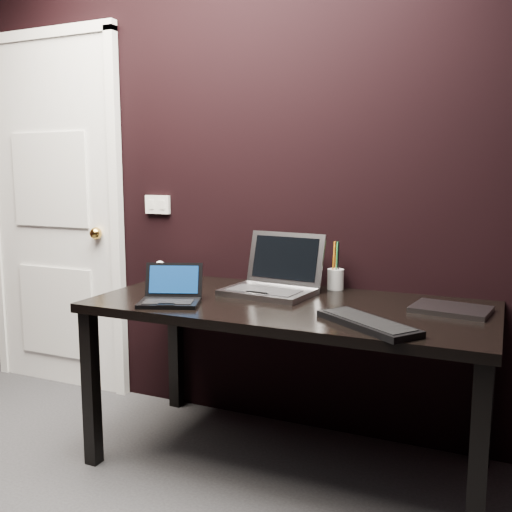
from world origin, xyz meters
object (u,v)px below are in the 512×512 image
at_px(door, 54,214).
at_px(pen_cup, 336,278).
at_px(desk, 289,320).
at_px(netbook, 171,296).
at_px(mobile_phone, 170,278).
at_px(closed_laptop, 451,309).
at_px(desk_phone, 172,273).
at_px(ext_keyboard, 368,323).
at_px(silver_laptop, 273,282).

xyz_separation_m(door, pen_cup, (1.75, -0.03, -0.25)).
xyz_separation_m(door, desk, (1.65, -0.38, -0.38)).
height_order(netbook, pen_cup, pen_cup).
distance_m(desk, netbook, 0.52).
bearing_deg(door, mobile_phone, -15.43).
bearing_deg(desk, pen_cup, 73.50).
bearing_deg(netbook, desk, 25.72).
bearing_deg(closed_laptop, mobile_phone, -179.72).
bearing_deg(desk_phone, door, 170.38).
height_order(ext_keyboard, pen_cup, pen_cup).
bearing_deg(silver_laptop, door, 171.42).
distance_m(silver_laptop, desk_phone, 0.60).
distance_m(door, closed_laptop, 2.34).
height_order(door, ext_keyboard, door).
relative_size(mobile_phone, pen_cup, 0.46).
xyz_separation_m(netbook, ext_keyboard, (0.86, -0.03, -0.02)).
bearing_deg(ext_keyboard, netbook, 178.24).
height_order(ext_keyboard, mobile_phone, mobile_phone).
distance_m(closed_laptop, desk_phone, 1.39).
bearing_deg(pen_cup, ext_keyboard, -63.86).
bearing_deg(desk, closed_laptop, 9.63).
distance_m(door, desk_phone, 0.97).
xyz_separation_m(closed_laptop, pen_cup, (-0.55, 0.24, 0.04)).
height_order(door, desk_phone, door).
bearing_deg(desk_phone, silver_laptop, -6.97).
relative_size(ext_keyboard, pen_cup, 1.86).
bearing_deg(door, desk_phone, -9.62).
xyz_separation_m(netbook, closed_laptop, (1.11, 0.33, -0.02)).
bearing_deg(closed_laptop, desk_phone, 175.50).
bearing_deg(desk_phone, pen_cup, 8.89).
xyz_separation_m(desk_phone, pen_cup, (0.83, 0.13, 0.02)).
relative_size(closed_laptop, pen_cup, 1.40).
relative_size(ext_keyboard, mobile_phone, 4.04).
bearing_deg(ext_keyboard, desk_phone, 157.50).
bearing_deg(mobile_phone, netbook, -57.34).
height_order(netbook, silver_laptop, silver_laptop).
height_order(door, netbook, door).
distance_m(desk, desk_phone, 0.77).
relative_size(ext_keyboard, desk_phone, 1.97).
relative_size(netbook, desk_phone, 1.43).
relative_size(door, ext_keyboard, 4.98).
distance_m(silver_laptop, mobile_phone, 0.53).
distance_m(ext_keyboard, closed_laptop, 0.44).
relative_size(door, desk_phone, 9.80).
xyz_separation_m(ext_keyboard, pen_cup, (-0.29, 0.60, 0.04)).
xyz_separation_m(silver_laptop, ext_keyboard, (0.53, -0.39, -0.04)).
bearing_deg(ext_keyboard, silver_laptop, 143.59).
bearing_deg(desk_phone, closed_laptop, -4.50).
bearing_deg(desk_phone, netbook, -58.35).
distance_m(door, ext_keyboard, 2.16).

